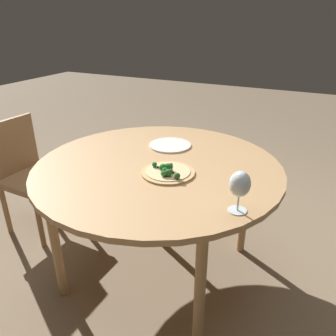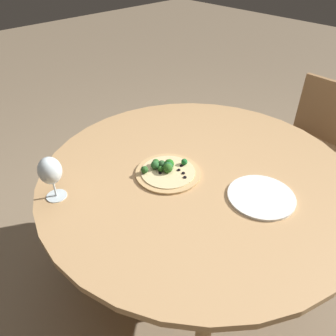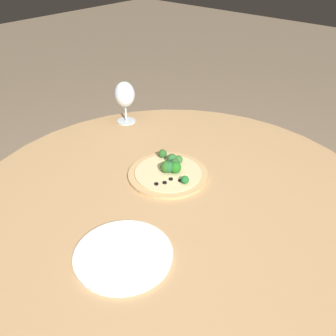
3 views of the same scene
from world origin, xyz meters
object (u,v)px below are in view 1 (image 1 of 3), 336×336
pizza (168,171)px  chair (29,172)px  wine_glass (240,185)px  plate_near (170,145)px

pizza → chair: bearing=-96.1°
chair → wine_glass: bearing=-99.1°
wine_glass → chair: bearing=-101.2°
plate_near → pizza: bearing=23.6°
chair → plate_near: bearing=-74.7°
pizza → plate_near: pizza is taller
wine_glass → pizza: bearing=-114.6°
wine_glass → plate_near: wine_glass is taller
pizza → wine_glass: bearing=65.4°
chair → plate_near: 1.07m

